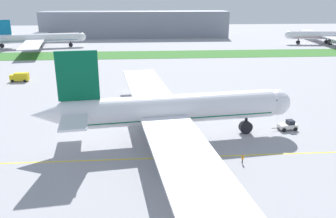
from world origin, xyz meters
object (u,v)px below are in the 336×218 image
(service_truck_baggage_loader, at_px, (20,77))
(ground_crew_wingwalker_port, at_px, (243,158))
(airliner_foreground, at_px, (169,110))
(parked_airliner_far_right, at_px, (325,35))
(pushback_tug, at_px, (288,125))
(parked_airliner_far_centre, at_px, (38,38))

(service_truck_baggage_loader, bearing_deg, ground_crew_wingwalker_port, -47.73)
(airliner_foreground, distance_m, service_truck_baggage_loader, 72.45)
(airliner_foreground, relative_size, service_truck_baggage_loader, 13.45)
(airliner_foreground, xyz_separation_m, parked_airliner_far_right, (106.56, 138.90, -0.97))
(service_truck_baggage_loader, bearing_deg, airliner_foreground, -48.68)
(pushback_tug, relative_size, ground_crew_wingwalker_port, 3.53)
(parked_airliner_far_right, bearing_deg, parked_airliner_far_centre, -179.03)
(airliner_foreground, xyz_separation_m, service_truck_baggage_loader, (-47.73, 54.29, -4.78))
(service_truck_baggage_loader, height_order, parked_airliner_far_right, parked_airliner_far_right)
(ground_crew_wingwalker_port, bearing_deg, service_truck_baggage_loader, 132.27)
(parked_airliner_far_right, bearing_deg, service_truck_baggage_loader, -151.26)
(parked_airliner_far_centre, bearing_deg, service_truck_baggage_loader, -78.96)
(airliner_foreground, xyz_separation_m, ground_crew_wingwalker_port, (12.30, -11.74, -5.41))
(ground_crew_wingwalker_port, bearing_deg, parked_airliner_far_centre, 117.21)
(airliner_foreground, bearing_deg, parked_airliner_far_right, 52.51)
(ground_crew_wingwalker_port, relative_size, parked_airliner_far_right, 0.02)
(airliner_foreground, relative_size, parked_airliner_far_right, 1.08)
(parked_airliner_far_right, bearing_deg, airliner_foreground, -127.49)
(service_truck_baggage_loader, xyz_separation_m, parked_airliner_far_centre, (-15.95, 81.74, 3.76))
(ground_crew_wingwalker_port, height_order, parked_airliner_far_centre, parked_airliner_far_centre)
(ground_crew_wingwalker_port, bearing_deg, pushback_tug, 45.78)
(pushback_tug, relative_size, parked_airliner_far_centre, 0.07)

